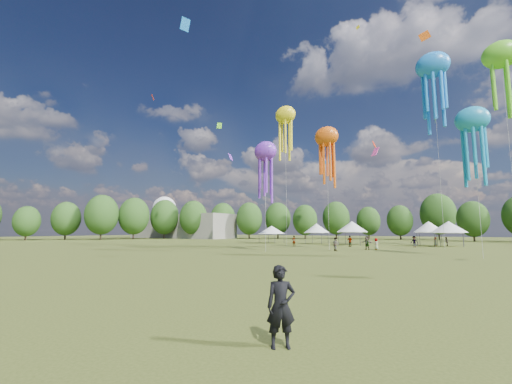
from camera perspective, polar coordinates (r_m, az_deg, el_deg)
The scene contains 10 objects.
ground at distance 15.17m, azimuth -25.15°, elevation -16.54°, with size 300.00×300.00×0.00m, color #384416.
observer_main at distance 8.11m, azimuth 4.44°, elevation -19.48°, with size 0.69×0.45×1.90m, color black.
spectator_near at distance 44.27m, azimuth 13.92°, elevation -8.96°, with size 0.87×0.68×1.80m, color gray.
spectators_far at distance 55.03m, azimuth 21.89°, elevation -8.22°, with size 22.37×19.65×1.89m.
festival_tents at distance 64.14m, azimuth 18.13°, elevation -6.03°, with size 37.89×10.65×4.41m.
show_kites at distance 55.04m, azimuth 25.56°, elevation 14.38°, with size 36.54×26.95×31.43m.
small_kites at distance 57.95m, azimuth 17.04°, elevation 22.30°, with size 75.55×59.61×43.80m.
treeline at distance 72.42m, azimuth 20.39°, elevation -3.34°, with size 201.57×95.24×13.43m.
hangar at distance 116.41m, azimuth -13.14°, elevation -5.98°, with size 40.00×12.00×8.00m, color gray.
radome at distance 132.53m, azimuth -15.93°, elevation -3.38°, with size 9.00×9.00×16.00m.
Camera 1 is at (12.66, -7.89, 2.74)m, focal length 22.60 mm.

